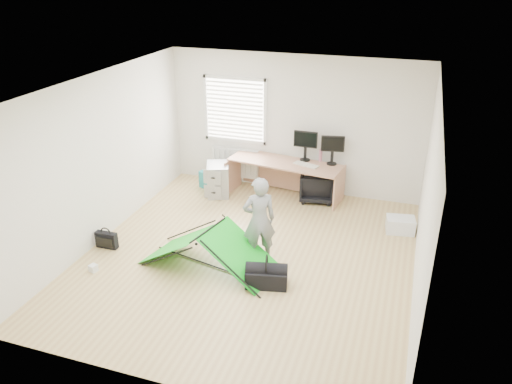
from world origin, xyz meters
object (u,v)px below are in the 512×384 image
(monitor_left, at_px, (305,150))
(thermos, at_px, (321,155))
(filing_cabinet, at_px, (218,179))
(monitor_right, at_px, (332,154))
(storage_crate, at_px, (400,225))
(duffel_bag, at_px, (266,278))
(laptop_bag, at_px, (107,240))
(office_chair, at_px, (317,186))
(kite, at_px, (209,248))
(desk, at_px, (284,180))
(person, at_px, (259,220))

(monitor_left, relative_size, thermos, 1.93)
(filing_cabinet, height_order, monitor_right, monitor_right)
(storage_crate, height_order, duffel_bag, storage_crate)
(storage_crate, height_order, laptop_bag, laptop_bag)
(monitor_right, relative_size, office_chair, 0.67)
(filing_cabinet, relative_size, kite, 0.32)
(storage_crate, distance_m, laptop_bag, 4.92)
(monitor_right, bearing_deg, storage_crate, -43.71)
(filing_cabinet, height_order, duffel_bag, filing_cabinet)
(filing_cabinet, distance_m, duffel_bag, 3.21)
(desk, distance_m, thermos, 0.84)
(office_chair, bearing_deg, person, 70.47)
(office_chair, bearing_deg, storage_crate, 143.77)
(monitor_left, bearing_deg, kite, -104.68)
(filing_cabinet, height_order, kite, filing_cabinet)
(filing_cabinet, distance_m, thermos, 2.06)
(monitor_right, bearing_deg, duffel_bag, -107.03)
(filing_cabinet, height_order, storage_crate, filing_cabinet)
(laptop_bag, distance_m, duffel_bag, 2.77)
(monitor_left, xyz_separation_m, office_chair, (0.28, -0.13, -0.66))
(monitor_right, height_order, storage_crate, monitor_right)
(filing_cabinet, relative_size, person, 0.46)
(filing_cabinet, bearing_deg, storage_crate, -29.13)
(filing_cabinet, distance_m, person, 2.55)
(monitor_left, xyz_separation_m, storage_crate, (1.92, -0.93, -0.82))
(kite, bearing_deg, monitor_right, 78.39)
(desk, bearing_deg, kite, -91.39)
(office_chair, relative_size, duffel_bag, 1.09)
(kite, relative_size, storage_crate, 4.27)
(person, height_order, kite, person)
(kite, relative_size, laptop_bag, 5.52)
(monitor_right, xyz_separation_m, kite, (-1.30, -2.89, -0.64))
(thermos, relative_size, laptop_bag, 0.64)
(monitor_right, relative_size, thermos, 1.85)
(monitor_left, height_order, office_chair, monitor_left)
(person, bearing_deg, monitor_right, -134.14)
(storage_crate, bearing_deg, duffel_bag, -127.83)
(kite, bearing_deg, duffel_bag, 0.34)
(monitor_left, bearing_deg, monitor_right, -4.14)
(office_chair, height_order, kite, kite)
(monitor_right, distance_m, thermos, 0.27)
(office_chair, height_order, person, person)
(kite, bearing_deg, office_chair, 81.88)
(desk, relative_size, office_chair, 3.35)
(laptop_bag, bearing_deg, thermos, 45.64)
(filing_cabinet, xyz_separation_m, monitor_left, (1.62, 0.50, 0.63))
(monitor_left, xyz_separation_m, kite, (-0.78, -2.93, -0.64))
(filing_cabinet, relative_size, duffel_bag, 1.08)
(office_chair, relative_size, laptop_bag, 1.78)
(monitor_right, height_order, thermos, monitor_right)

